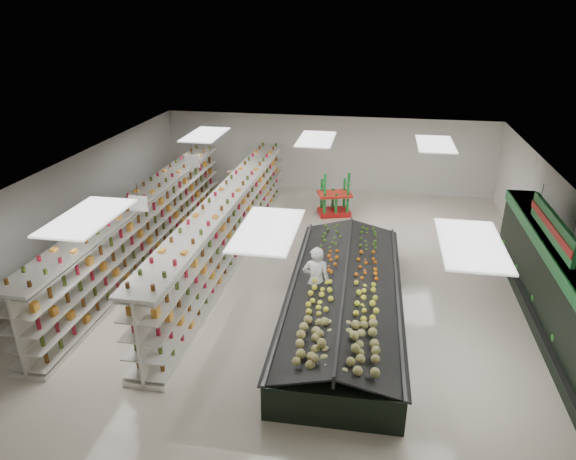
% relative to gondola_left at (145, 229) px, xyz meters
% --- Properties ---
extents(floor, '(16.00, 16.00, 0.00)m').
position_rel_gondola_left_xyz_m(floor, '(4.91, -0.34, -0.96)').
color(floor, beige).
rests_on(floor, ground).
extents(ceiling, '(14.00, 16.00, 0.02)m').
position_rel_gondola_left_xyz_m(ceiling, '(4.91, -0.34, 2.24)').
color(ceiling, white).
rests_on(ceiling, wall_back).
extents(wall_back, '(14.00, 0.02, 3.20)m').
position_rel_gondola_left_xyz_m(wall_back, '(4.91, 7.66, 0.64)').
color(wall_back, white).
rests_on(wall_back, floor).
extents(wall_front, '(14.00, 0.02, 3.20)m').
position_rel_gondola_left_xyz_m(wall_front, '(4.91, -8.34, 0.64)').
color(wall_front, white).
rests_on(wall_front, floor).
extents(wall_left, '(0.02, 16.00, 3.20)m').
position_rel_gondola_left_xyz_m(wall_left, '(-2.09, -0.34, 0.64)').
color(wall_left, white).
rests_on(wall_left, floor).
extents(wall_right, '(0.02, 16.00, 3.20)m').
position_rel_gondola_left_xyz_m(wall_right, '(11.91, -0.34, 0.64)').
color(wall_right, white).
rests_on(wall_right, floor).
extents(produce_wall_case, '(0.93, 8.00, 2.20)m').
position_rel_gondola_left_xyz_m(produce_wall_case, '(11.44, -1.84, 0.28)').
color(produce_wall_case, black).
rests_on(produce_wall_case, floor).
extents(aisle_sign_near, '(0.52, 0.06, 0.75)m').
position_rel_gondola_left_xyz_m(aisle_sign_near, '(1.11, -2.34, 1.79)').
color(aisle_sign_near, white).
rests_on(aisle_sign_near, ceiling).
extents(aisle_sign_far, '(0.52, 0.06, 0.75)m').
position_rel_gondola_left_xyz_m(aisle_sign_far, '(1.11, 1.66, 1.79)').
color(aisle_sign_far, white).
rests_on(aisle_sign_far, ceiling).
extents(hortifruti_banner, '(0.12, 3.20, 0.95)m').
position_rel_gondola_left_xyz_m(hortifruti_banner, '(11.16, -1.84, 1.69)').
color(hortifruti_banner, '#1E7033').
rests_on(hortifruti_banner, ceiling).
extents(gondola_left, '(1.03, 12.11, 2.10)m').
position_rel_gondola_left_xyz_m(gondola_left, '(0.00, 0.00, 0.00)').
color(gondola_left, silver).
rests_on(gondola_left, floor).
extents(gondola_center, '(1.11, 12.57, 2.18)m').
position_rel_gondola_left_xyz_m(gondola_center, '(2.62, 0.38, 0.04)').
color(gondola_center, silver).
rests_on(gondola_center, floor).
extents(produce_island, '(3.01, 7.95, 1.18)m').
position_rel_gondola_left_xyz_m(produce_island, '(6.44, -2.35, -0.43)').
color(produce_island, black).
rests_on(produce_island, floor).
extents(soda_endcap, '(1.42, 1.16, 1.58)m').
position_rel_gondola_left_xyz_m(soda_endcap, '(5.54, 4.67, -0.20)').
color(soda_endcap, red).
rests_on(soda_endcap, floor).
extents(shopper_main, '(0.72, 0.48, 1.92)m').
position_rel_gondola_left_xyz_m(shopper_main, '(5.71, -2.40, -0.00)').
color(shopper_main, white).
rests_on(shopper_main, floor).
extents(shopper_background, '(0.61, 0.84, 1.58)m').
position_rel_gondola_left_xyz_m(shopper_background, '(1.53, 4.66, -0.18)').
color(shopper_background, tan).
rests_on(shopper_background, floor).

